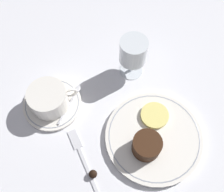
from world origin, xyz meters
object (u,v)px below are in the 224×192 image
object	(u,v)px
wine_glass	(133,53)
fork	(81,154)
dinner_plate	(154,137)
dessert_cake	(147,146)
coffee_cup	(48,99)

from	to	relation	value
wine_glass	fork	world-z (taller)	wine_glass
dinner_plate	fork	xyz separation A→B (m)	(-0.18, 0.01, -0.01)
dessert_cake	wine_glass	bearing A→B (deg)	80.29
dinner_plate	dessert_cake	size ratio (longest dim) A/B	3.53
dinner_plate	dessert_cake	distance (m)	0.05
wine_glass	dessert_cake	xyz separation A→B (m)	(-0.04, -0.23, -0.05)
coffee_cup	dessert_cake	size ratio (longest dim) A/B	1.82
dessert_cake	coffee_cup	bearing A→B (deg)	137.24
dinner_plate	fork	distance (m)	0.18
dinner_plate	coffee_cup	world-z (taller)	coffee_cup
dinner_plate	fork	bearing A→B (deg)	177.12
dinner_plate	dessert_cake	xyz separation A→B (m)	(-0.03, -0.02, 0.03)
coffee_cup	dinner_plate	bearing A→B (deg)	-34.92
dinner_plate	coffee_cup	xyz separation A→B (m)	(-0.23, 0.16, 0.03)
fork	dessert_cake	distance (m)	0.16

